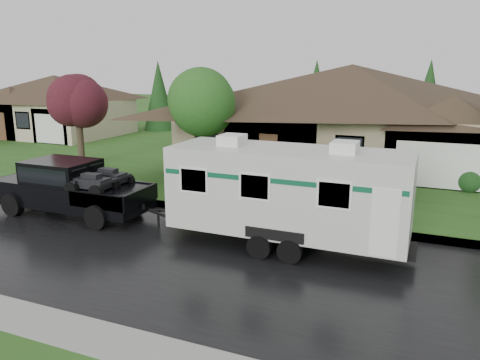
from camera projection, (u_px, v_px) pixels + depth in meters
name	position (u px, v px, depth m)	size (l,w,h in m)	color
ground	(215.00, 235.00, 16.03)	(140.00, 140.00, 0.00)	#2A4E18
road	(186.00, 256.00, 14.24)	(140.00, 8.00, 0.01)	black
curb	(240.00, 214.00, 18.03)	(140.00, 0.50, 0.15)	gray
lawn	(318.00, 157.00, 29.46)	(140.00, 26.00, 0.15)	#2A4E18
house_main	(355.00, 103.00, 26.72)	(19.44, 10.80, 6.90)	gray
house_far	(57.00, 100.00, 37.72)	(10.80, 8.64, 5.80)	#BCB28C
tree_left_green	(201.00, 105.00, 22.54)	(3.21, 3.21, 5.31)	#382B1E
tree_red	(77.00, 104.00, 25.85)	(3.02, 3.02, 4.99)	#382B1E
shrub_row	(331.00, 168.00, 23.46)	(13.60, 1.00, 1.00)	#143814
pickup_truck	(69.00, 186.00, 18.09)	(6.34, 2.41, 2.11)	black
travel_trailer	(288.00, 190.00, 14.60)	(7.82, 2.75, 3.51)	silver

